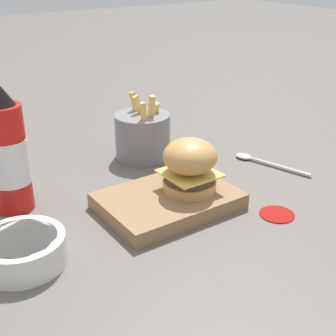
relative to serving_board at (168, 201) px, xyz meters
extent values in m
plane|color=#5B5651|center=(-0.01, -0.06, -0.01)|extent=(6.00, 6.00, 0.00)
cube|color=olive|center=(0.00, 0.00, 0.00)|extent=(0.23, 0.17, 0.03)
cylinder|color=tan|center=(-0.04, 0.01, 0.02)|extent=(0.09, 0.09, 0.02)
cylinder|color=#4C3323|center=(-0.04, 0.01, 0.04)|extent=(0.09, 0.09, 0.01)
cube|color=#EAC656|center=(-0.04, 0.01, 0.05)|extent=(0.09, 0.09, 0.00)
ellipsoid|color=tan|center=(-0.04, 0.01, 0.08)|extent=(0.09, 0.09, 0.06)
cylinder|color=red|center=(0.22, -0.15, 0.08)|extent=(0.07, 0.07, 0.19)
cylinder|color=silver|center=(0.22, -0.15, 0.08)|extent=(0.07, 0.07, 0.08)
cylinder|color=slate|center=(-0.08, -0.22, 0.04)|extent=(0.12, 0.12, 0.10)
cube|color=#E5B760|center=(-0.09, -0.25, 0.09)|extent=(0.02, 0.02, 0.08)
cube|color=#E5B760|center=(-0.12, -0.22, 0.08)|extent=(0.02, 0.03, 0.06)
cube|color=#E5B760|center=(-0.07, -0.19, 0.08)|extent=(0.02, 0.01, 0.08)
cube|color=#E5B760|center=(-0.09, -0.20, 0.09)|extent=(0.01, 0.03, 0.09)
cube|color=#E5B760|center=(-0.09, -0.23, 0.08)|extent=(0.04, 0.02, 0.08)
cube|color=#E5B760|center=(-0.09, -0.26, 0.08)|extent=(0.01, 0.02, 0.07)
cylinder|color=silver|center=(0.27, 0.02, 0.01)|extent=(0.13, 0.13, 0.04)
cylinder|color=beige|center=(0.27, 0.02, 0.03)|extent=(0.10, 0.10, 0.01)
cylinder|color=silver|center=(-0.29, 0.00, -0.01)|extent=(0.05, 0.13, 0.01)
ellipsoid|color=silver|center=(-0.26, -0.09, -0.01)|extent=(0.04, 0.04, 0.01)
cylinder|color=#9E140F|center=(-0.14, 0.13, -0.01)|extent=(0.06, 0.06, 0.00)
camera|label=1|loc=(0.41, 0.60, 0.40)|focal=50.00mm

